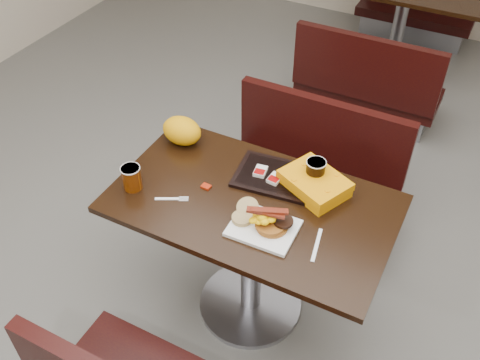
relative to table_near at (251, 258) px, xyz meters
The scene contains 23 objects.
floor 0.38m from the table_near, ahead, with size 6.00×7.00×0.01m, color slate.
table_near is the anchor object (origin of this frame).
bench_near_n 0.70m from the table_near, 90.00° to the left, with size 1.00×0.46×0.72m, color black, non-canonical shape.
table_far 2.60m from the table_near, 90.00° to the left, with size 1.20×0.70×0.75m, color black, non-canonical shape.
bench_far_s 1.90m from the table_near, 90.00° to the left, with size 1.00×0.46×0.72m, color black, non-canonical shape.
platter 0.42m from the table_near, 48.62° to the right, with size 0.26×0.21×0.02m, color white.
pancake_stack 0.44m from the table_near, 38.16° to the right, with size 0.13×0.13×0.03m, color #9C591A.
sausage_patty 0.47m from the table_near, 26.39° to the right, with size 0.08×0.08×0.01m, color black.
scrambled_eggs 0.47m from the table_near, 50.40° to the right, with size 0.09×0.08×0.05m, color yellow.
bacon_strips 0.50m from the table_near, 46.44° to the right, with size 0.15×0.07×0.01m, color #4A1205, non-canonical shape.
muffin_bottom 0.42m from the table_near, 82.87° to the right, with size 0.08×0.08×0.02m, color tan.
muffin_top 0.42m from the table_near, 78.30° to the right, with size 0.09×0.09×0.02m, color tan.
coffee_cup_near 0.68m from the table_near, 162.11° to the right, with size 0.08×0.08×0.11m, color #863A04.
fork 0.52m from the table_near, 154.67° to the right, with size 0.14×0.03×0.00m, color white, non-canonical shape.
knife 0.51m from the table_near, 17.62° to the right, with size 0.17×0.01×0.00m, color white.
condiment_syrup 0.44m from the table_near, behind, with size 0.04×0.03×0.01m, color #9E1D06.
condiment_ketchup 0.39m from the table_near, 84.85° to the left, with size 0.04×0.03×0.01m, color #8C0504.
tray 0.42m from the table_near, 81.39° to the left, with size 0.35×0.25×0.02m, color black.
hashbrown_sleeve_left 0.43m from the table_near, 104.41° to the left, with size 0.05×0.07×0.02m, color silver.
hashbrown_sleeve_right 0.43m from the table_near, 76.48° to the left, with size 0.05×0.07×0.02m, color silver.
coffee_cup_far 0.53m from the table_near, 48.83° to the left, with size 0.08×0.08×0.11m, color black.
clamshell 0.50m from the table_near, 42.21° to the left, with size 0.27×0.21×0.07m, color orange.
paper_bag 0.68m from the table_near, 156.10° to the left, with size 0.19×0.14×0.13m, color orange.
Camera 1 is at (0.71, -1.48, 2.36)m, focal length 40.50 mm.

